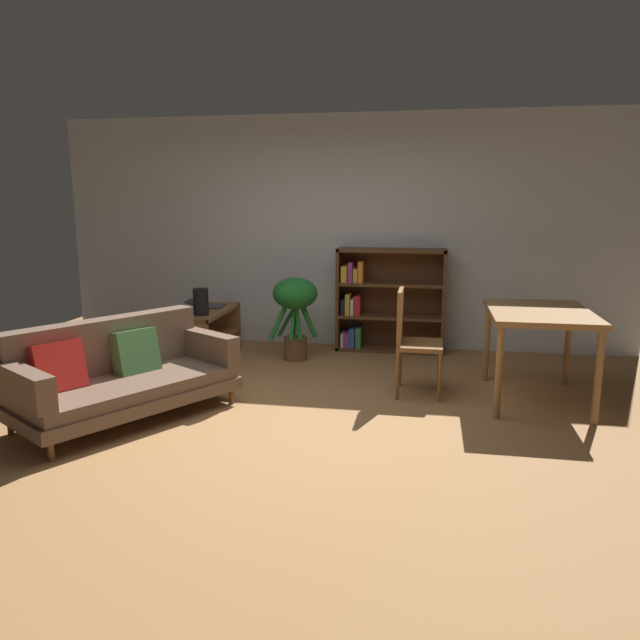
{
  "coord_description": "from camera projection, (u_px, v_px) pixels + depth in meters",
  "views": [
    {
      "loc": [
        1.04,
        -4.36,
        1.71
      ],
      "look_at": [
        0.19,
        0.3,
        0.77
      ],
      "focal_mm": 33.59,
      "sensor_mm": 36.0,
      "label": 1
    }
  ],
  "objects": [
    {
      "name": "desk_speaker",
      "position": [
        201.0,
        302.0,
        6.22
      ],
      "size": [
        0.16,
        0.16,
        0.28
      ],
      "color": "black",
      "rests_on": "media_console"
    },
    {
      "name": "dining_table",
      "position": [
        539.0,
        320.0,
        5.11
      ],
      "size": [
        0.84,
        1.16,
        0.8
      ],
      "color": "olive",
      "rests_on": "ground_plane"
    },
    {
      "name": "media_console",
      "position": [
        207.0,
        335.0,
        6.58
      ],
      "size": [
        0.42,
        1.08,
        0.54
      ],
      "color": "brown",
      "rests_on": "ground_plane"
    },
    {
      "name": "bookshelf",
      "position": [
        384.0,
        301.0,
        6.94
      ],
      "size": [
        1.23,
        0.35,
        1.18
      ],
      "color": "#56351E",
      "rests_on": "ground_plane"
    },
    {
      "name": "open_laptop",
      "position": [
        207.0,
        305.0,
        6.72
      ],
      "size": [
        0.44,
        0.32,
        0.08
      ],
      "color": "#333338",
      "rests_on": "media_console"
    },
    {
      "name": "ground_plane",
      "position": [
        289.0,
        422.0,
        4.73
      ],
      "size": [
        8.16,
        8.16,
        0.0
      ],
      "primitive_type": "plane",
      "color": "#9E7042"
    },
    {
      "name": "fabric_couch",
      "position": [
        119.0,
        373.0,
        4.79
      ],
      "size": [
        1.58,
        1.88,
        0.78
      ],
      "color": "brown",
      "rests_on": "ground_plane"
    },
    {
      "name": "potted_floor_plant",
      "position": [
        295.0,
        304.0,
        6.47
      ],
      "size": [
        0.51,
        0.54,
        0.91
      ],
      "color": "brown",
      "rests_on": "ground_plane"
    },
    {
      "name": "dining_chair_near",
      "position": [
        411.0,
        336.0,
        5.34
      ],
      "size": [
        0.4,
        0.45,
        0.95
      ],
      "color": "brown",
      "rests_on": "ground_plane"
    },
    {
      "name": "back_wall_panel",
      "position": [
        340.0,
        232.0,
        7.07
      ],
      "size": [
        6.8,
        0.1,
        2.7
      ],
      "primitive_type": "cube",
      "color": "silver",
      "rests_on": "ground_plane"
    }
  ]
}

